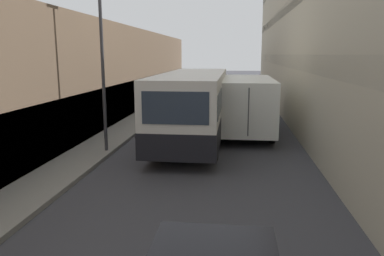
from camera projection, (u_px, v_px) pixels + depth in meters
name	position (u px, v px, depth m)	size (l,w,h in m)	color
ground_plane	(202.00, 157.00, 13.81)	(150.00, 150.00, 0.00)	#38383D
sidewalk_left	(92.00, 152.00, 14.28)	(1.67, 60.00, 0.14)	gray
building_left_shopfront	(39.00, 89.00, 14.04)	(2.40, 60.00, 5.37)	brown
bus	(193.00, 105.00, 16.16)	(2.55, 9.81, 2.94)	silver
box_truck	(246.00, 101.00, 18.47)	(2.38, 8.55, 2.63)	silver
street_lamp	(100.00, 11.00, 13.23)	(0.36, 0.80, 7.45)	#38383D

